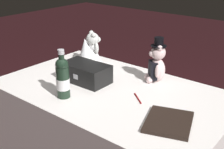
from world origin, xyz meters
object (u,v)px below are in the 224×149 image
guestbook (169,122)px  teddy_bear_groom (156,63)px  champagne_bottle (63,77)px  gift_case_black (86,73)px  signing_pen (138,98)px  teddy_bear_bride (91,49)px

guestbook → teddy_bear_groom: bearing=109.2°
champagne_bottle → gift_case_black: (-0.06, 0.25, -0.06)m
champagne_bottle → guestbook: size_ratio=1.12×
signing_pen → guestbook: (0.28, -0.13, 0.01)m
gift_case_black → champagne_bottle: bearing=-76.5°
teddy_bear_groom → teddy_bear_bride: size_ratio=1.21×
signing_pen → guestbook: guestbook is taller
champagne_bottle → guestbook: 0.66m
champagne_bottle → signing_pen: size_ratio=2.63×
teddy_bear_bride → guestbook: bearing=-24.3°
teddy_bear_bride → gift_case_black: bearing=-53.2°
champagne_bottle → guestbook: bearing=11.2°
signing_pen → teddy_bear_groom: bearing=100.9°
teddy_bear_bride → signing_pen: 0.70m
teddy_bear_groom → champagne_bottle: teddy_bear_groom is taller
gift_case_black → guestbook: size_ratio=1.23×
teddy_bear_bride → signing_pen: teddy_bear_bride is taller
signing_pen → gift_case_black: (-0.41, -0.01, 0.06)m
teddy_bear_groom → teddy_bear_bride: 0.57m
teddy_bear_bride → gift_case_black: size_ratio=0.77×
teddy_bear_groom → teddy_bear_bride: (-0.57, -0.01, -0.01)m
teddy_bear_bride → signing_pen: (0.63, -0.28, -0.11)m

